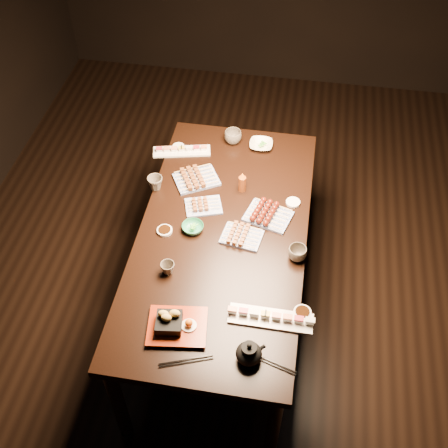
{
  "coord_description": "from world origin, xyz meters",
  "views": [
    {
      "loc": [
        0.22,
        -2.12,
        3.02
      ],
      "look_at": [
        -0.11,
        -0.12,
        0.77
      ],
      "focal_mm": 45.0,
      "sensor_mm": 36.0,
      "label": 1
    }
  ],
  "objects_px": {
    "yakitori_plate_right": "(242,235)",
    "teacup_far_left": "(155,183)",
    "sushi_platter_far": "(182,149)",
    "tempura_tray": "(177,322)",
    "dining_table": "(223,275)",
    "teacup_far_right": "(233,137)",
    "teapot": "(249,352)",
    "edamame_bowl_green": "(193,228)",
    "teacup_near_left": "(168,268)",
    "sushi_platter_near": "(271,317)",
    "yakitori_plate_center": "(203,204)",
    "yakitori_plate_left": "(196,177)",
    "condiment_bottle": "(242,182)",
    "edamame_bowl_cream": "(261,145)",
    "teacup_mid_right": "(297,253)"
  },
  "relations": [
    {
      "from": "yakitori_plate_left",
      "to": "teacup_far_left",
      "type": "bearing_deg",
      "value": 175.45
    },
    {
      "from": "sushi_platter_near",
      "to": "yakitori_plate_right",
      "type": "relative_size",
      "value": 1.91
    },
    {
      "from": "teapot",
      "to": "teacup_far_left",
      "type": "bearing_deg",
      "value": 93.19
    },
    {
      "from": "sushi_platter_far",
      "to": "teacup_mid_right",
      "type": "distance_m",
      "value": 1.05
    },
    {
      "from": "dining_table",
      "to": "teacup_near_left",
      "type": "distance_m",
      "value": 0.56
    },
    {
      "from": "tempura_tray",
      "to": "sushi_platter_far",
      "type": "bearing_deg",
      "value": 94.17
    },
    {
      "from": "teapot",
      "to": "condiment_bottle",
      "type": "xyz_separation_m",
      "value": [
        -0.18,
        1.06,
        0.01
      ]
    },
    {
      "from": "tempura_tray",
      "to": "condiment_bottle",
      "type": "distance_m",
      "value": 0.97
    },
    {
      "from": "dining_table",
      "to": "yakitori_plate_left",
      "type": "distance_m",
      "value": 0.6
    },
    {
      "from": "sushi_platter_far",
      "to": "teacup_far_left",
      "type": "relative_size",
      "value": 3.95
    },
    {
      "from": "teacup_near_left",
      "to": "tempura_tray",
      "type": "bearing_deg",
      "value": -69.19
    },
    {
      "from": "yakitori_plate_right",
      "to": "sushi_platter_far",
      "type": "bearing_deg",
      "value": 135.34
    },
    {
      "from": "dining_table",
      "to": "teapot",
      "type": "xyz_separation_m",
      "value": [
        0.24,
        -0.72,
        0.43
      ]
    },
    {
      "from": "edamame_bowl_cream",
      "to": "teacup_far_right",
      "type": "xyz_separation_m",
      "value": [
        -0.18,
        0.02,
        0.02
      ]
    },
    {
      "from": "dining_table",
      "to": "tempura_tray",
      "type": "relative_size",
      "value": 6.56
    },
    {
      "from": "yakitori_plate_left",
      "to": "teacup_near_left",
      "type": "height_order",
      "value": "teacup_near_left"
    },
    {
      "from": "teacup_mid_right",
      "to": "sushi_platter_near",
      "type": "bearing_deg",
      "value": -103.23
    },
    {
      "from": "yakitori_plate_center",
      "to": "teapot",
      "type": "relative_size",
      "value": 1.42
    },
    {
      "from": "teacup_near_left",
      "to": "teacup_far_left",
      "type": "relative_size",
      "value": 0.81
    },
    {
      "from": "yakitori_plate_right",
      "to": "teacup_mid_right",
      "type": "xyz_separation_m",
      "value": [
        0.3,
        -0.09,
        0.01
      ]
    },
    {
      "from": "dining_table",
      "to": "teacup_far_right",
      "type": "xyz_separation_m",
      "value": [
        -0.06,
        0.76,
        0.42
      ]
    },
    {
      "from": "dining_table",
      "to": "tempura_tray",
      "type": "bearing_deg",
      "value": -108.86
    },
    {
      "from": "edamame_bowl_cream",
      "to": "teacup_near_left",
      "type": "bearing_deg",
      "value": -108.28
    },
    {
      "from": "yakitori_plate_center",
      "to": "teacup_far_right",
      "type": "bearing_deg",
      "value": 64.73
    },
    {
      "from": "sushi_platter_far",
      "to": "teacup_near_left",
      "type": "height_order",
      "value": "teacup_near_left"
    },
    {
      "from": "dining_table",
      "to": "sushi_platter_far",
      "type": "bearing_deg",
      "value": 111.46
    },
    {
      "from": "yakitori_plate_right",
      "to": "teacup_far_right",
      "type": "relative_size",
      "value": 1.97
    },
    {
      "from": "yakitori_plate_right",
      "to": "edamame_bowl_green",
      "type": "bearing_deg",
      "value": -173.72
    },
    {
      "from": "yakitori_plate_right",
      "to": "tempura_tray",
      "type": "relative_size",
      "value": 0.76
    },
    {
      "from": "edamame_bowl_cream",
      "to": "tempura_tray",
      "type": "height_order",
      "value": "tempura_tray"
    },
    {
      "from": "yakitori_plate_right",
      "to": "sushi_platter_near",
      "type": "bearing_deg",
      "value": -57.69
    },
    {
      "from": "tempura_tray",
      "to": "yakitori_plate_center",
      "type": "bearing_deg",
      "value": 84.75
    },
    {
      "from": "yakitori_plate_center",
      "to": "teacup_far_left",
      "type": "xyz_separation_m",
      "value": [
        -0.3,
        0.1,
        0.02
      ]
    },
    {
      "from": "edamame_bowl_green",
      "to": "teacup_far_right",
      "type": "xyz_separation_m",
      "value": [
        0.1,
        0.76,
        0.02
      ]
    },
    {
      "from": "dining_table",
      "to": "teacup_far_right",
      "type": "height_order",
      "value": "teacup_far_right"
    },
    {
      "from": "dining_table",
      "to": "sushi_platter_far",
      "type": "height_order",
      "value": "sushi_platter_far"
    },
    {
      "from": "teacup_far_right",
      "to": "teapot",
      "type": "relative_size",
      "value": 0.76
    },
    {
      "from": "teacup_mid_right",
      "to": "condiment_bottle",
      "type": "relative_size",
      "value": 0.75
    },
    {
      "from": "dining_table",
      "to": "teacup_mid_right",
      "type": "xyz_separation_m",
      "value": [
        0.41,
        -0.1,
        0.41
      ]
    },
    {
      "from": "yakitori_plate_right",
      "to": "teacup_far_left",
      "type": "bearing_deg",
      "value": 160.68
    },
    {
      "from": "dining_table",
      "to": "teacup_mid_right",
      "type": "distance_m",
      "value": 0.59
    },
    {
      "from": "dining_table",
      "to": "teapot",
      "type": "relative_size",
      "value": 12.83
    },
    {
      "from": "sushi_platter_far",
      "to": "yakitori_plate_left",
      "type": "height_order",
      "value": "yakitori_plate_left"
    },
    {
      "from": "teacup_far_right",
      "to": "sushi_platter_near",
      "type": "bearing_deg",
      "value": -73.3
    },
    {
      "from": "yakitori_plate_left",
      "to": "condiment_bottle",
      "type": "height_order",
      "value": "condiment_bottle"
    },
    {
      "from": "sushi_platter_near",
      "to": "edamame_bowl_green",
      "type": "bearing_deg",
      "value": 134.03
    },
    {
      "from": "dining_table",
      "to": "edamame_bowl_cream",
      "type": "bearing_deg",
      "value": 72.2
    },
    {
      "from": "dining_table",
      "to": "teacup_far_right",
      "type": "distance_m",
      "value": 0.87
    },
    {
      "from": "sushi_platter_near",
      "to": "sushi_platter_far",
      "type": "xyz_separation_m",
      "value": [
        -0.67,
        1.11,
        -0.0
      ]
    },
    {
      "from": "yakitori_plate_center",
      "to": "tempura_tray",
      "type": "relative_size",
      "value": 0.73
    }
  ]
}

